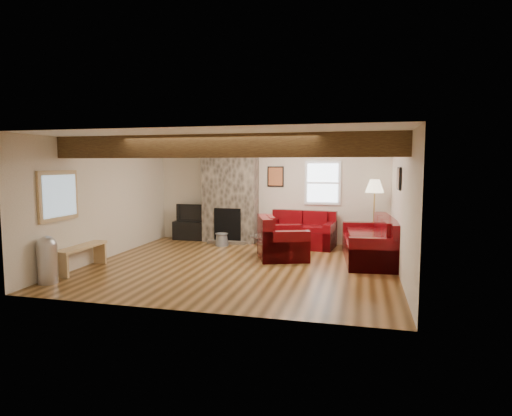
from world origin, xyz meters
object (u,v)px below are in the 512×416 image
(sofa_three, at_px, (369,239))
(floor_lamp, at_px, (375,190))
(television, at_px, (192,213))
(armchair_red, at_px, (283,237))
(tv_cabinet, at_px, (192,230))
(loveseat, at_px, (301,229))
(coffee_table, at_px, (272,246))

(sofa_three, relative_size, floor_lamp, 1.41)
(television, bearing_deg, floor_lamp, -4.41)
(television, bearing_deg, armchair_red, -31.06)
(tv_cabinet, height_order, television, television)
(sofa_three, xyz_separation_m, tv_cabinet, (-4.56, 1.42, -0.21))
(loveseat, distance_m, tv_cabinet, 2.98)
(loveseat, xyz_separation_m, television, (-2.96, 0.30, 0.30))
(television, distance_m, floor_lamp, 4.74)
(armchair_red, bearing_deg, television, 39.48)
(loveseat, relative_size, tv_cabinet, 1.64)
(coffee_table, xyz_separation_m, television, (-2.53, 1.60, 0.49))
(sofa_three, xyz_separation_m, loveseat, (-1.60, 1.12, -0.02))
(sofa_three, relative_size, television, 2.89)
(television, bearing_deg, sofa_three, -17.32)
(sofa_three, xyz_separation_m, armchair_red, (-1.80, -0.24, 0.00))
(loveseat, bearing_deg, coffee_table, -102.36)
(sofa_three, distance_m, television, 4.79)
(sofa_three, distance_m, armchair_red, 1.82)
(loveseat, distance_m, armchair_red, 1.38)
(floor_lamp, bearing_deg, loveseat, 177.97)
(coffee_table, bearing_deg, tv_cabinet, 147.59)
(coffee_table, relative_size, floor_lamp, 0.58)
(coffee_table, height_order, television, television)
(coffee_table, distance_m, floor_lamp, 2.75)
(tv_cabinet, bearing_deg, armchair_red, -31.06)
(coffee_table, height_order, floor_lamp, floor_lamp)
(sofa_three, relative_size, loveseat, 1.44)
(sofa_three, xyz_separation_m, coffee_table, (-2.04, -0.18, -0.21))
(loveseat, distance_m, coffee_table, 1.39)
(tv_cabinet, bearing_deg, floor_lamp, -4.41)
(armchair_red, relative_size, floor_lamp, 0.67)
(sofa_three, bearing_deg, loveseat, -130.45)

